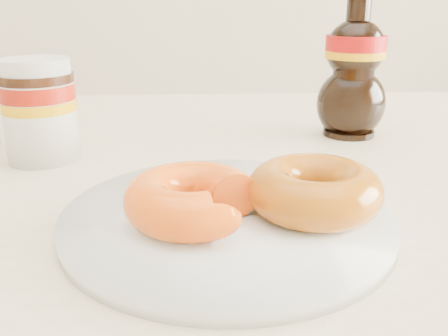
{
  "coord_description": "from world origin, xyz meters",
  "views": [
    {
      "loc": [
        0.03,
        -0.43,
        0.94
      ],
      "look_at": [
        0.05,
        0.0,
        0.79
      ],
      "focal_mm": 40.0,
      "sensor_mm": 36.0,
      "label": 1
    }
  ],
  "objects_px": {
    "plate": "(227,218)",
    "syrup_bottle": "(354,69)",
    "dining_table": "(177,236)",
    "donut_whole": "(314,190)",
    "donut_bitten": "(192,199)",
    "nutella_jar": "(39,106)"
  },
  "relations": [
    {
      "from": "plate",
      "to": "syrup_bottle",
      "type": "distance_m",
      "value": 0.35
    },
    {
      "from": "dining_table",
      "to": "syrup_bottle",
      "type": "bearing_deg",
      "value": 29.72
    },
    {
      "from": "syrup_bottle",
      "to": "dining_table",
      "type": "bearing_deg",
      "value": -150.28
    },
    {
      "from": "plate",
      "to": "donut_whole",
      "type": "xyz_separation_m",
      "value": [
        0.07,
        -0.01,
        0.03
      ]
    },
    {
      "from": "donut_bitten",
      "to": "nutella_jar",
      "type": "xyz_separation_m",
      "value": [
        -0.18,
        0.21,
        0.03
      ]
    },
    {
      "from": "donut_bitten",
      "to": "donut_whole",
      "type": "bearing_deg",
      "value": -3.66
    },
    {
      "from": "dining_table",
      "to": "plate",
      "type": "height_order",
      "value": "plate"
    },
    {
      "from": "nutella_jar",
      "to": "syrup_bottle",
      "type": "bearing_deg",
      "value": 12.71
    },
    {
      "from": "nutella_jar",
      "to": "syrup_bottle",
      "type": "distance_m",
      "value": 0.41
    },
    {
      "from": "dining_table",
      "to": "nutella_jar",
      "type": "height_order",
      "value": "nutella_jar"
    },
    {
      "from": "donut_whole",
      "to": "syrup_bottle",
      "type": "relative_size",
      "value": 0.61
    },
    {
      "from": "plate",
      "to": "nutella_jar",
      "type": "relative_size",
      "value": 2.34
    },
    {
      "from": "dining_table",
      "to": "plate",
      "type": "bearing_deg",
      "value": -71.17
    },
    {
      "from": "plate",
      "to": "donut_bitten",
      "type": "height_order",
      "value": "donut_bitten"
    },
    {
      "from": "dining_table",
      "to": "plate",
      "type": "relative_size",
      "value": 5.03
    },
    {
      "from": "plate",
      "to": "donut_whole",
      "type": "distance_m",
      "value": 0.08
    },
    {
      "from": "plate",
      "to": "donut_bitten",
      "type": "xyz_separation_m",
      "value": [
        -0.03,
        -0.02,
        0.03
      ]
    },
    {
      "from": "donut_whole",
      "to": "plate",
      "type": "bearing_deg",
      "value": 175.85
    },
    {
      "from": "nutella_jar",
      "to": "syrup_bottle",
      "type": "relative_size",
      "value": 0.65
    },
    {
      "from": "plate",
      "to": "syrup_bottle",
      "type": "bearing_deg",
      "value": 56.5
    },
    {
      "from": "donut_bitten",
      "to": "syrup_bottle",
      "type": "distance_m",
      "value": 0.37
    },
    {
      "from": "plate",
      "to": "donut_whole",
      "type": "relative_size",
      "value": 2.49
    }
  ]
}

